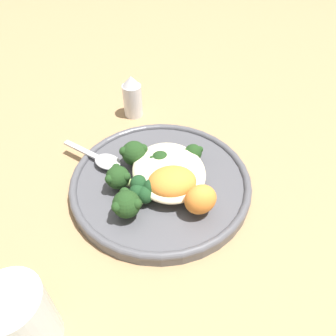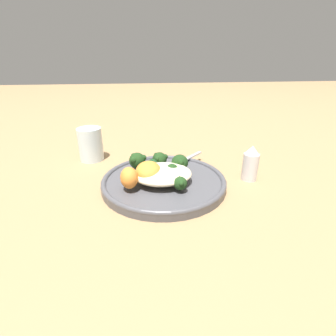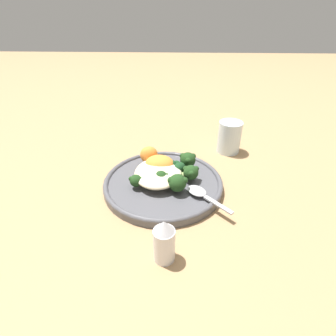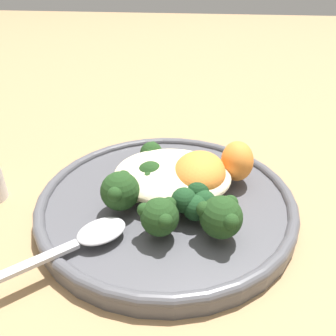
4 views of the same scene
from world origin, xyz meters
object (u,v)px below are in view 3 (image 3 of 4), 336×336
(broccoli_stalk_0, at_px, (145,178))
(spoon, at_px, (200,193))
(kale_tuft, at_px, (176,167))
(water_glass, at_px, (229,137))
(broccoli_stalk_3, at_px, (187,173))
(broccoli_stalk_4, at_px, (184,162))
(broccoli_stalk_2, at_px, (176,182))
(sweet_potato_chunk_1, at_px, (160,164))
(plate, at_px, (163,183))
(salt_shaker, at_px, (164,241))
(quinoa_mound, at_px, (158,173))
(broccoli_stalk_1, at_px, (161,176))
(sweet_potato_chunk_0, at_px, (149,155))

(broccoli_stalk_0, height_order, spoon, broccoli_stalk_0)
(kale_tuft, bearing_deg, water_glass, -44.19)
(broccoli_stalk_3, height_order, broccoli_stalk_4, broccoli_stalk_4)
(broccoli_stalk_4, bearing_deg, broccoli_stalk_2, -131.81)
(broccoli_stalk_4, distance_m, sweet_potato_chunk_1, 0.06)
(plate, xyz_separation_m, salt_shaker, (-0.20, -0.01, 0.03))
(plate, relative_size, broccoli_stalk_4, 2.57)
(sweet_potato_chunk_1, bearing_deg, plate, -163.62)
(broccoli_stalk_4, bearing_deg, spoon, -101.64)
(broccoli_stalk_4, distance_m, salt_shaker, 0.26)
(spoon, bearing_deg, quinoa_mound, -166.03)
(spoon, distance_m, salt_shaker, 0.17)
(sweet_potato_chunk_1, bearing_deg, broccoli_stalk_1, -172.26)
(broccoli_stalk_0, relative_size, spoon, 0.95)
(sweet_potato_chunk_0, xyz_separation_m, salt_shaker, (-0.28, -0.05, -0.00))
(broccoli_stalk_1, height_order, salt_shaker, salt_shaker)
(sweet_potato_chunk_0, height_order, sweet_potato_chunk_1, sweet_potato_chunk_0)
(broccoli_stalk_1, distance_m, salt_shaker, 0.20)
(spoon, bearing_deg, broccoli_stalk_2, -154.84)
(broccoli_stalk_0, xyz_separation_m, salt_shaker, (-0.19, -0.05, 0.01))
(broccoli_stalk_2, height_order, spoon, broccoli_stalk_2)
(spoon, xyz_separation_m, water_glass, (0.24, -0.10, 0.02))
(broccoli_stalk_4, bearing_deg, sweet_potato_chunk_1, 168.85)
(quinoa_mound, relative_size, broccoli_stalk_0, 1.37)
(water_glass, bearing_deg, spoon, 157.80)
(broccoli_stalk_2, xyz_separation_m, sweet_potato_chunk_1, (0.07, 0.04, 0.00))
(sweet_potato_chunk_1, xyz_separation_m, spoon, (-0.09, -0.09, -0.02))
(broccoli_stalk_3, bearing_deg, kale_tuft, 150.40)
(broccoli_stalk_3, relative_size, sweet_potato_chunk_1, 1.36)
(plate, xyz_separation_m, broccoli_stalk_0, (-0.01, 0.04, 0.02))
(kale_tuft, bearing_deg, broccoli_stalk_4, -40.63)
(broccoli_stalk_0, bearing_deg, plate, 151.61)
(salt_shaker, bearing_deg, broccoli_stalk_3, -11.23)
(broccoli_stalk_2, bearing_deg, spoon, 37.82)
(broccoli_stalk_0, height_order, water_glass, water_glass)
(plate, relative_size, broccoli_stalk_0, 2.98)
(sweet_potato_chunk_1, bearing_deg, broccoli_stalk_0, 145.40)
(sweet_potato_chunk_0, distance_m, water_glass, 0.25)
(broccoli_stalk_1, bearing_deg, quinoa_mound, -153.12)
(broccoli_stalk_4, xyz_separation_m, sweet_potato_chunk_0, (0.02, 0.09, 0.01))
(plate, bearing_deg, broccoli_stalk_2, -139.35)
(broccoli_stalk_3, relative_size, water_glass, 1.06)
(plate, height_order, broccoli_stalk_4, broccoli_stalk_4)
(quinoa_mound, height_order, salt_shaker, salt_shaker)
(quinoa_mound, height_order, broccoli_stalk_2, broccoli_stalk_2)
(broccoli_stalk_0, relative_size, broccoli_stalk_3, 0.98)
(broccoli_stalk_2, distance_m, sweet_potato_chunk_1, 0.08)
(plate, relative_size, sweet_potato_chunk_1, 3.96)
(broccoli_stalk_0, distance_m, broccoli_stalk_1, 0.04)
(broccoli_stalk_2, height_order, broccoli_stalk_4, same)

